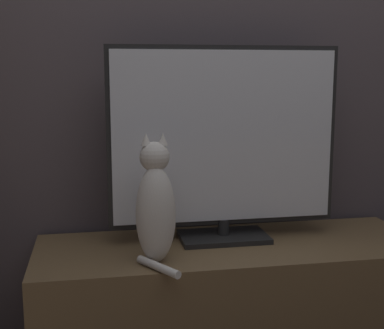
# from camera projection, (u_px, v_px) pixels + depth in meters

# --- Properties ---
(wall_back) EXTENTS (4.80, 0.05, 2.60)m
(wall_back) POSITION_uv_depth(u_px,v_px,m) (216.00, 51.00, 2.28)
(wall_back) COLOR #564C51
(wall_back) RESTS_ON ground_plane
(tv_stand) EXTENTS (1.53, 0.53, 0.54)m
(tv_stand) POSITION_uv_depth(u_px,v_px,m) (231.00, 308.00, 2.16)
(tv_stand) COLOR brown
(tv_stand) RESTS_ON ground_plane
(tv) EXTENTS (0.92, 0.21, 0.77)m
(tv) POSITION_uv_depth(u_px,v_px,m) (224.00, 144.00, 2.11)
(tv) COLOR black
(tv) RESTS_ON tv_stand
(cat) EXTENTS (0.15, 0.27, 0.46)m
(cat) POSITION_uv_depth(u_px,v_px,m) (156.00, 206.00, 1.89)
(cat) COLOR silver
(cat) RESTS_ON tv_stand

